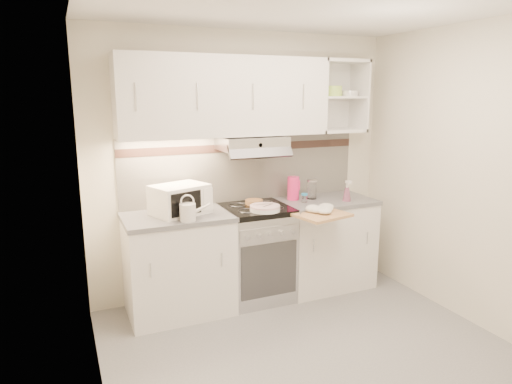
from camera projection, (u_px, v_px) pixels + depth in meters
ground at (314, 355)px, 3.43m from camera, size 3.00×3.00×0.00m
room_shell at (296, 134)px, 3.42m from camera, size 3.04×2.84×2.52m
base_cabinet_left at (179, 266)px, 4.04m from camera, size 0.90×0.60×0.86m
worktop_left at (177, 217)px, 3.94m from camera, size 0.92×0.62×0.04m
base_cabinet_right at (324, 244)px, 4.62m from camera, size 0.90×0.60×0.86m
worktop_right at (325, 201)px, 4.53m from camera, size 0.92×0.62×0.04m
electric_range at (256, 252)px, 4.32m from camera, size 0.60×0.60×0.90m
microwave at (180, 199)px, 3.94m from camera, size 0.54×0.47×0.26m
watering_can at (189, 211)px, 3.74m from camera, size 0.26×0.13×0.22m
plate_stack at (265, 208)px, 4.07m from camera, size 0.27×0.27×0.06m
bread_loaf at (254, 202)px, 4.32m from camera, size 0.17×0.17×0.04m
pink_pitcher at (293, 188)px, 4.49m from camera, size 0.12×0.11×0.23m
glass_jar at (312, 189)px, 4.53m from camera, size 0.10×0.10×0.19m
spice_jar at (304, 198)px, 4.38m from camera, size 0.06×0.06×0.09m
spray_bottle at (347, 192)px, 4.43m from camera, size 0.08×0.08×0.22m
cutting_board at (320, 214)px, 4.06m from camera, size 0.52×0.49×0.02m
dish_towel at (322, 208)px, 4.08m from camera, size 0.27×0.24×0.07m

